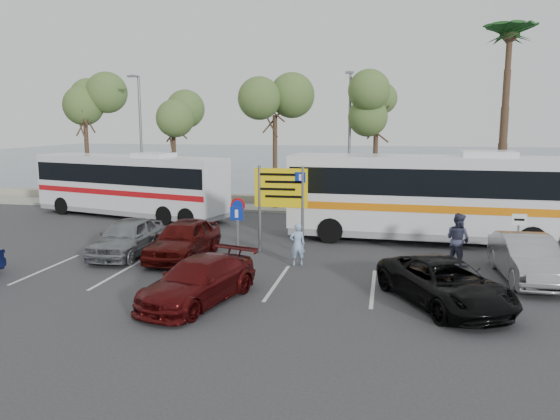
% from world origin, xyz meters
% --- Properties ---
extents(ground, '(120.00, 120.00, 0.00)m').
position_xyz_m(ground, '(0.00, 0.00, 0.00)').
color(ground, '#303032').
rests_on(ground, ground).
extents(kerb_strip, '(44.00, 2.40, 0.15)m').
position_xyz_m(kerb_strip, '(0.00, 14.00, 0.07)').
color(kerb_strip, gray).
rests_on(kerb_strip, ground).
extents(seawall, '(48.00, 0.80, 0.60)m').
position_xyz_m(seawall, '(0.00, 16.00, 0.30)').
color(seawall, '#A29B82').
rests_on(seawall, ground).
extents(sea, '(140.00, 140.00, 0.00)m').
position_xyz_m(sea, '(0.00, 60.00, 0.01)').
color(sea, '#415968').
rests_on(sea, ground).
extents(tree_far_left, '(3.20, 3.20, 7.60)m').
position_xyz_m(tree_far_left, '(-14.00, 14.00, 6.33)').
color(tree_far_left, '#382619').
rests_on(tree_far_left, kerb_strip).
extents(tree_left, '(3.20, 3.20, 7.20)m').
position_xyz_m(tree_left, '(-8.00, 14.00, 6.00)').
color(tree_left, '#382619').
rests_on(tree_left, kerb_strip).
extents(tree_mid, '(3.20, 3.20, 8.00)m').
position_xyz_m(tree_mid, '(-1.50, 14.00, 6.65)').
color(tree_mid, '#382619').
rests_on(tree_mid, kerb_strip).
extents(tree_right, '(3.20, 3.20, 7.40)m').
position_xyz_m(tree_right, '(4.50, 14.00, 6.17)').
color(tree_right, '#382619').
rests_on(tree_right, kerb_strip).
extents(palm_tree, '(4.80, 4.80, 11.20)m').
position_xyz_m(palm_tree, '(11.50, 14.00, 9.87)').
color(palm_tree, '#382619').
rests_on(palm_tree, kerb_strip).
extents(street_lamp_left, '(0.45, 1.15, 8.01)m').
position_xyz_m(street_lamp_left, '(-10.00, 13.52, 4.60)').
color(street_lamp_left, slate).
rests_on(street_lamp_left, kerb_strip).
extents(street_lamp_right, '(0.45, 1.15, 8.01)m').
position_xyz_m(street_lamp_right, '(3.00, 13.52, 4.60)').
color(street_lamp_right, slate).
rests_on(street_lamp_right, kerb_strip).
extents(direction_sign, '(2.20, 0.12, 3.60)m').
position_xyz_m(direction_sign, '(1.00, 3.20, 2.43)').
color(direction_sign, slate).
rests_on(direction_sign, ground).
extents(sign_no_stop, '(0.60, 0.08, 2.35)m').
position_xyz_m(sign_no_stop, '(-0.60, 2.38, 1.58)').
color(sign_no_stop, slate).
rests_on(sign_no_stop, ground).
extents(sign_parking, '(0.50, 0.07, 2.25)m').
position_xyz_m(sign_parking, '(-0.20, 0.79, 1.47)').
color(sign_parking, slate).
rests_on(sign_parking, ground).
extents(sign_taxi, '(0.50, 0.07, 2.20)m').
position_xyz_m(sign_taxi, '(9.80, 1.49, 1.42)').
color(sign_taxi, slate).
rests_on(sign_taxi, ground).
extents(lane_markings, '(12.02, 4.20, 0.01)m').
position_xyz_m(lane_markings, '(-1.14, -1.00, 0.00)').
color(lane_markings, silver).
rests_on(lane_markings, ground).
extents(coach_bus_left, '(12.09, 5.55, 3.69)m').
position_xyz_m(coach_bus_left, '(-9.04, 9.93, 1.71)').
color(coach_bus_left, silver).
rests_on(coach_bus_left, ground).
extents(coach_bus_right, '(13.35, 3.36, 4.13)m').
position_xyz_m(coach_bus_right, '(7.50, 6.50, 1.91)').
color(coach_bus_right, silver).
rests_on(coach_bus_right, ground).
extents(car_silver_a, '(1.85, 4.46, 1.51)m').
position_xyz_m(car_silver_a, '(-5.00, 1.50, 0.76)').
color(car_silver_a, gray).
rests_on(car_silver_a, ground).
extents(car_maroon, '(3.04, 4.91, 1.33)m').
position_xyz_m(car_maroon, '(-0.20, -3.50, 0.66)').
color(car_maroon, '#4C0C0D').
rests_on(car_maroon, ground).
extents(car_red, '(2.02, 4.63, 1.55)m').
position_xyz_m(car_red, '(-2.60, 1.50, 0.78)').
color(car_red, '#450B09').
rests_on(car_red, ground).
extents(suv_black, '(4.29, 5.40, 1.36)m').
position_xyz_m(suv_black, '(7.00, -2.32, 0.68)').
color(suv_black, black).
rests_on(suv_black, ground).
extents(car_silver_b, '(1.85, 4.76, 1.55)m').
position_xyz_m(car_silver_b, '(10.00, 0.90, 0.77)').
color(car_silver_b, gray).
rests_on(car_silver_b, ground).
extents(pedestrian_near, '(0.68, 0.56, 1.62)m').
position_xyz_m(pedestrian_near, '(2.00, 1.32, 0.81)').
color(pedestrian_near, '#8FAFD1').
rests_on(pedestrian_near, ground).
extents(pedestrian_far, '(1.23, 1.23, 2.01)m').
position_xyz_m(pedestrian_far, '(7.91, 2.43, 1.00)').
color(pedestrian_far, '#383C54').
rests_on(pedestrian_far, ground).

